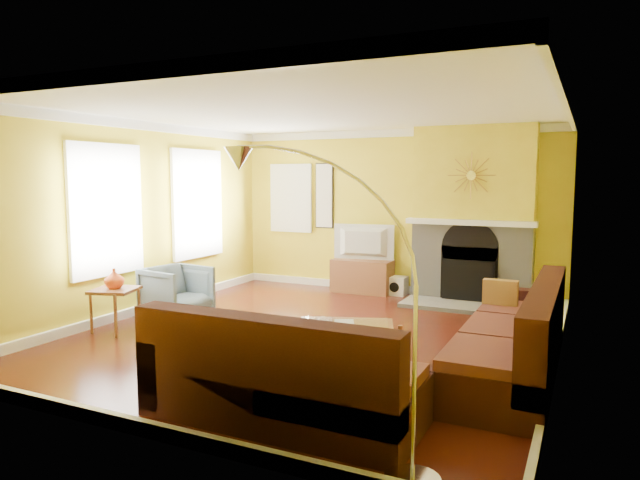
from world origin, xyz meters
The scene contains 27 objects.
floor centered at (0.00, 0.00, -0.01)m, with size 5.50×6.00×0.02m, color #591E12.
ceiling centered at (0.00, 0.00, 2.71)m, with size 5.50×6.00×0.02m, color white.
wall_back centered at (0.00, 3.01, 1.35)m, with size 5.50×0.02×2.70m, color yellow.
wall_front centered at (0.00, -3.01, 1.35)m, with size 5.50×0.02×2.70m, color yellow.
wall_left centered at (-2.76, 0.00, 1.35)m, with size 0.02×6.00×2.70m, color yellow.
wall_right centered at (2.76, 0.00, 1.35)m, with size 0.02×6.00×2.70m, color yellow.
baseboard centered at (0.00, 0.00, 0.06)m, with size 5.50×6.00×0.12m, color white, non-canonical shape.
crown_molding centered at (0.00, 0.00, 2.64)m, with size 5.50×6.00×0.12m, color white, non-canonical shape.
window_left_near centered at (-2.72, 1.30, 1.50)m, with size 0.06×1.22×1.72m, color white.
window_left_far centered at (-2.72, -0.60, 1.50)m, with size 0.06×1.22×1.72m, color white.
window_back centered at (-1.90, 2.96, 1.55)m, with size 0.82×0.06×1.22m, color white.
wall_art centered at (-1.25, 2.97, 1.60)m, with size 0.34×0.04×1.14m, color white.
fireplace centered at (1.35, 2.80, 1.35)m, with size 1.80×0.40×2.70m, color gray, non-canonical shape.
mantel centered at (1.35, 2.56, 1.25)m, with size 1.92×0.22×0.08m, color white.
hearth centered at (1.35, 2.25, 0.03)m, with size 1.80×0.70×0.06m, color gray.
sunburst centered at (1.35, 2.57, 1.95)m, with size 0.70×0.04×0.70m, color olive, non-canonical shape.
rug centered at (-0.16, -0.67, 0.01)m, with size 2.40×1.80×0.02m, color beige.
sectional_sofa centered at (1.24, -0.84, 0.45)m, with size 3.02×3.72×0.90m, color #351511, non-canonical shape.
coffee_table centered at (0.78, -0.88, 0.20)m, with size 1.00×1.00×0.40m, color white, non-canonical shape.
media_console centered at (-0.43, 2.73, 0.28)m, with size 1.00×0.45×0.55m, color brown.
tv centered at (-0.43, 2.73, 0.84)m, with size 1.02×0.13×0.59m, color black.
subwoofer centered at (0.16, 2.79, 0.15)m, with size 0.30×0.30×0.30m, color white.
armchair centered at (-2.12, 0.04, 0.35)m, with size 0.76×0.78×0.71m, color slate.
side_table centered at (-2.31, -0.90, 0.28)m, with size 0.50×0.50×0.55m, color brown, non-canonical shape.
vase centered at (-2.31, -0.90, 0.67)m, with size 0.24×0.24×0.25m, color #E9531E.
book centered at (0.63, -0.78, 0.41)m, with size 0.20×0.27×0.03m, color white.
arc_lamp centered at (1.48, -2.80, 1.06)m, with size 1.35×0.36×2.12m, color silver, non-canonical shape.
Camera 1 is at (2.98, -6.08, 1.92)m, focal length 32.00 mm.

